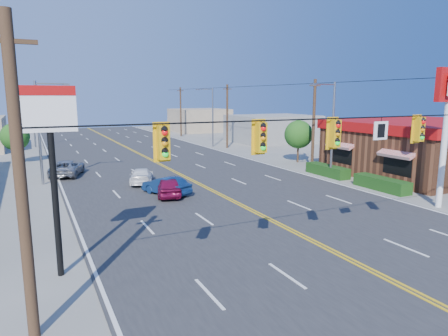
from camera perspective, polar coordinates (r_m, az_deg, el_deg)
name	(u,v)px	position (r m, az deg, el deg)	size (l,w,h in m)	color
ground	(351,262)	(17.95, 17.67, -12.65)	(160.00, 160.00, 0.00)	gray
road	(184,176)	(34.54, -5.79, -1.21)	(20.00, 120.00, 0.06)	#2D2D30
signal_span	(355,146)	(16.63, 18.27, 2.99)	(24.32, 0.34, 9.00)	#47301E
kfc	(425,147)	(39.80, 26.77, 2.68)	(16.30, 12.40, 4.70)	brown
kfc_pylon	(448,110)	(27.66, 29.31, 7.28)	(2.20, 0.36, 8.50)	white
pizza_hut_sign	(51,142)	(15.89, -23.49, 3.42)	(1.90, 0.30, 6.85)	black
streetlight_se	(331,125)	(34.30, 15.03, 5.98)	(2.55, 0.25, 8.00)	gray
streetlight_ne	(211,114)	(54.68, -1.82, 7.75)	(2.55, 0.25, 8.00)	gray
streetlight_sw	(41,127)	(33.88, -24.64, 5.36)	(2.55, 0.25, 8.00)	gray
streetlight_nw	(35,114)	(59.84, -25.43, 6.99)	(2.55, 0.25, 8.00)	gray
utility_pole_near	(314,125)	(38.28, 12.67, 6.01)	(0.28, 0.28, 8.40)	#47301E
utility_pole_mid	(227,117)	(53.49, 0.46, 7.37)	(0.28, 0.28, 8.40)	#47301E
utility_pole_far	(181,112)	(70.04, -6.20, 7.97)	(0.28, 0.28, 8.40)	#47301E
tree_kfc_rear	(298,134)	(42.33, 10.59, 4.74)	(2.94, 2.94, 4.41)	#47301E
tree_west	(15,137)	(45.98, -27.70, 3.99)	(2.80, 2.80, 4.20)	#47301E
bld_east_mid	(273,128)	(61.97, 6.95, 5.64)	(12.00, 10.00, 4.00)	gray
bld_east_far	(199,120)	(80.05, -3.54, 6.85)	(10.00, 10.00, 4.40)	tan
car_magenta	(168,187)	(27.83, -7.98, -2.68)	(1.59, 3.96, 1.35)	maroon
car_blue	(166,186)	(28.13, -8.25, -2.63)	(1.34, 3.85, 1.27)	navy
car_white	(142,176)	(32.20, -11.68, -1.19)	(1.66, 4.09, 1.19)	white
car_silver	(67,169)	(37.11, -21.49, -0.08)	(2.22, 4.82, 1.34)	#9A9B9F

